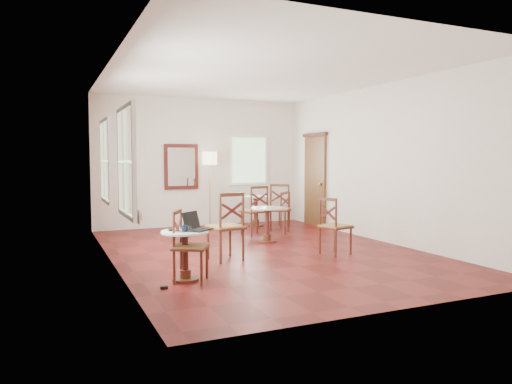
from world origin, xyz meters
TOP-DOWN VIEW (x-y plane):
  - ground at (0.00, 0.00)m, footprint 7.00×7.00m
  - room_shell at (-0.06, 0.27)m, footprint 5.02×7.02m
  - cafe_table_near at (-1.76, -1.41)m, footprint 0.62×0.62m
  - cafe_table_mid at (0.44, 0.78)m, footprint 0.63×0.63m
  - cafe_table_back at (1.12, 2.84)m, footprint 0.67×0.67m
  - chair_near_a at (-0.84, -0.44)m, footprint 0.57×0.57m
  - chair_near_b at (-1.73, -1.46)m, footprint 0.58×0.58m
  - chair_mid_a at (0.56, 1.61)m, footprint 0.54×0.54m
  - chair_mid_b at (0.96, -0.73)m, footprint 0.53×0.53m
  - chair_back_a at (1.59, 2.47)m, footprint 0.50×0.50m
  - chair_back_b at (1.13, 1.70)m, footprint 0.67×0.67m
  - floor_lamp at (0.09, 3.15)m, footprint 0.34×0.34m
  - laptop at (-1.62, -1.39)m, footprint 0.43×0.42m
  - mouse at (-1.93, -1.36)m, footprint 0.11×0.07m
  - navy_mug at (-1.78, -1.46)m, footprint 0.10×0.07m
  - water_glass at (-1.75, -1.58)m, footprint 0.05×0.05m
  - power_adapter at (-2.11, -1.70)m, footprint 0.09×0.05m

SIDE VIEW (x-z plane):
  - ground at x=0.00m, z-range 0.00..0.00m
  - power_adapter at x=-2.11m, z-range 0.00..0.03m
  - cafe_table_near at x=-1.76m, z-range 0.08..0.73m
  - chair_back_a at x=1.59m, z-range 0.00..0.82m
  - cafe_table_mid at x=0.44m, z-range 0.08..0.74m
  - cafe_table_back at x=1.12m, z-range 0.08..0.79m
  - chair_near_b at x=-1.73m, z-range 0.00..0.92m
  - chair_mid_b at x=0.96m, z-range 0.00..0.95m
  - chair_mid_a at x=0.56m, z-range 0.00..1.03m
  - chair_back_b at x=1.13m, z-range 0.00..1.04m
  - chair_near_a at x=-0.84m, z-range 0.00..1.07m
  - mouse at x=-1.93m, z-range 0.65..0.69m
  - navy_mug at x=-1.78m, z-range 0.65..0.74m
  - water_glass at x=-1.75m, z-range 0.65..0.74m
  - laptop at x=-1.62m, z-range 0.59..0.83m
  - floor_lamp at x=0.09m, z-range 0.61..2.35m
  - room_shell at x=-0.06m, z-range 0.38..3.39m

